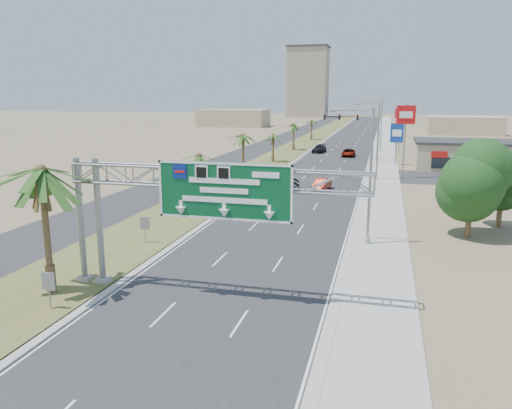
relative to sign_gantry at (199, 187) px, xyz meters
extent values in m
plane|color=#8C7A59|center=(1.06, -9.93, -6.06)|extent=(600.00, 600.00, 0.00)
cube|color=#28282B|center=(1.06, 100.07, -6.05)|extent=(12.00, 300.00, 0.02)
cube|color=#9E9B93|center=(9.56, 100.07, -6.01)|extent=(4.00, 300.00, 0.10)
cube|color=#4E5F29|center=(-8.94, 100.07, -6.00)|extent=(7.00, 300.00, 0.12)
cube|color=#28282B|center=(-15.94, 100.07, -6.05)|extent=(8.00, 300.00, 0.02)
cylinder|color=gray|center=(-6.14, 0.07, -2.36)|extent=(0.36, 0.36, 7.40)
cylinder|color=gray|center=(-7.34, 0.07, -2.36)|extent=(0.36, 0.36, 7.40)
cube|color=#9E9B93|center=(-6.14, 0.07, -5.86)|extent=(0.70, 0.70, 0.40)
cube|color=#9E9B93|center=(-7.34, 0.07, -5.86)|extent=(0.70, 0.70, 0.40)
cube|color=#084D27|center=(1.56, -0.41, -0.06)|extent=(7.20, 0.12, 3.00)
cube|color=navy|center=(-0.84, -0.49, 0.89)|extent=(0.75, 0.03, 0.75)
cone|color=white|center=(1.56, -0.49, -1.21)|extent=(0.56, 0.56, 0.45)
cylinder|color=brown|center=(-8.14, -1.93, -2.56)|extent=(0.36, 0.36, 7.00)
cylinder|color=brown|center=(-8.14, -1.93, -5.22)|extent=(0.54, 0.54, 1.68)
cylinder|color=brown|center=(-8.44, 22.07, -3.56)|extent=(0.36, 0.36, 5.00)
cylinder|color=brown|center=(-8.44, 22.07, -5.46)|extent=(0.54, 0.54, 1.20)
cylinder|color=brown|center=(-8.44, 38.07, -3.16)|extent=(0.36, 0.36, 5.80)
cylinder|color=brown|center=(-8.44, 38.07, -5.36)|extent=(0.54, 0.54, 1.39)
cylinder|color=brown|center=(-8.44, 56.07, -3.81)|extent=(0.36, 0.36, 4.50)
cylinder|color=brown|center=(-8.44, 56.07, -5.52)|extent=(0.54, 0.54, 1.08)
cylinder|color=brown|center=(-8.44, 75.07, -3.46)|extent=(0.36, 0.36, 5.20)
cylinder|color=brown|center=(-8.44, 75.07, -5.43)|extent=(0.54, 0.54, 1.25)
cylinder|color=brown|center=(-8.44, 100.07, -3.66)|extent=(0.36, 0.36, 4.80)
cylinder|color=brown|center=(-8.44, 100.07, -5.48)|extent=(0.54, 0.54, 1.15)
cylinder|color=gray|center=(8.56, 12.07, -1.06)|extent=(0.20, 0.20, 10.00)
cylinder|color=gray|center=(7.16, 12.07, 3.79)|extent=(2.80, 0.12, 0.12)
cube|color=slate|center=(5.76, 12.07, 3.69)|extent=(0.50, 0.22, 0.18)
cylinder|color=#9E9B93|center=(8.56, 12.07, -5.81)|extent=(0.44, 0.44, 0.50)
cylinder|color=gray|center=(8.56, 42.07, -1.06)|extent=(0.20, 0.20, 10.00)
cylinder|color=gray|center=(7.16, 42.07, 3.79)|extent=(2.80, 0.12, 0.12)
cube|color=slate|center=(5.76, 42.07, 3.69)|extent=(0.50, 0.22, 0.18)
cylinder|color=#9E9B93|center=(8.56, 42.07, -5.81)|extent=(0.44, 0.44, 0.50)
cylinder|color=gray|center=(8.56, 78.07, -1.06)|extent=(0.20, 0.20, 10.00)
cylinder|color=gray|center=(7.16, 78.07, 3.79)|extent=(2.80, 0.12, 0.12)
cube|color=slate|center=(5.76, 78.07, 3.69)|extent=(0.50, 0.22, 0.18)
cylinder|color=#9E9B93|center=(8.56, 78.07, -5.81)|extent=(0.44, 0.44, 0.50)
cylinder|color=gray|center=(8.26, 62.07, -2.06)|extent=(0.28, 0.28, 8.00)
cylinder|color=gray|center=(3.26, 62.07, 1.64)|extent=(10.00, 0.18, 0.18)
cube|color=black|center=(4.76, 61.87, 1.24)|extent=(0.32, 0.18, 0.95)
cube|color=black|center=(1.76, 61.87, 1.24)|extent=(0.32, 0.18, 0.95)
cube|color=black|center=(-0.74, 61.87, 1.24)|extent=(0.32, 0.18, 0.95)
sphere|color=red|center=(4.76, 61.75, 1.54)|extent=(0.22, 0.22, 0.22)
imported|color=black|center=(8.26, 62.07, 0.94)|extent=(0.16, 0.16, 0.60)
cylinder|color=#9E9B93|center=(8.26, 62.07, -5.76)|extent=(0.56, 0.56, 0.60)
cube|color=tan|center=(23.06, 56.07, -4.06)|extent=(18.00, 10.00, 4.00)
cylinder|color=brown|center=(16.06, 16.07, -4.11)|extent=(0.44, 0.44, 3.90)
sphere|color=#123512|center=(16.06, 16.07, -1.51)|extent=(4.50, 4.50, 4.50)
cylinder|color=brown|center=(19.06, 20.07, -4.41)|extent=(0.44, 0.44, 3.30)
sphere|color=#123512|center=(19.06, 20.07, -2.21)|extent=(3.50, 3.50, 3.50)
cylinder|color=gray|center=(-6.74, -3.93, -5.16)|extent=(0.08, 0.08, 1.80)
cube|color=slate|center=(-6.74, -3.93, -4.46)|extent=(0.75, 0.06, 0.95)
cylinder|color=gray|center=(-7.44, 8.07, -5.16)|extent=(0.08, 0.08, 1.80)
cube|color=slate|center=(-7.44, 8.07, -4.46)|extent=(0.75, 0.06, 0.95)
cube|color=gray|center=(-30.94, 240.07, 11.44)|extent=(20.00, 16.00, 35.00)
cube|color=tan|center=(-43.94, 150.07, -3.06)|extent=(24.00, 14.00, 6.00)
cube|color=tan|center=(31.06, 130.07, -3.56)|extent=(20.00, 12.00, 5.00)
imported|color=black|center=(-1.07, 31.93, -5.33)|extent=(1.88, 4.32, 1.45)
imported|color=maroon|center=(2.56, 33.02, -5.37)|extent=(1.98, 4.30, 1.37)
imported|color=gray|center=(3.13, 67.29, -5.38)|extent=(2.25, 4.87, 1.35)
imported|color=black|center=(-2.85, 72.38, -5.31)|extent=(2.56, 5.30, 1.49)
cylinder|color=gray|center=(11.92, 44.30, -1.16)|extent=(0.20, 0.20, 9.80)
cube|color=red|center=(11.92, 44.30, 2.34)|extent=(2.42, 0.71, 2.40)
cube|color=white|center=(11.92, 44.12, 2.34)|extent=(1.66, 0.33, 0.84)
cylinder|color=gray|center=(11.20, 57.70, -2.67)|extent=(0.20, 0.20, 6.78)
cube|color=navy|center=(11.20, 57.70, -0.98)|extent=(2.02, 0.73, 3.00)
cube|color=white|center=(11.20, 57.52, -0.98)|extent=(1.38, 0.34, 1.05)
cylinder|color=gray|center=(12.08, 76.16, -1.74)|extent=(0.20, 0.20, 8.63)
cube|color=red|center=(12.08, 76.16, 1.48)|extent=(2.21, 0.84, 1.80)
cube|color=white|center=(12.08, 75.98, 1.48)|extent=(1.50, 0.42, 0.63)
camera|label=1|loc=(9.45, -24.41, 4.75)|focal=35.00mm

